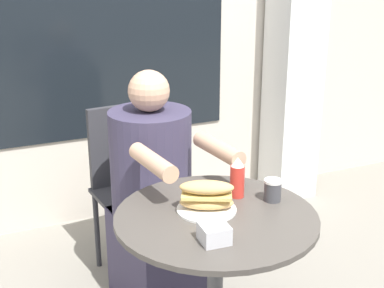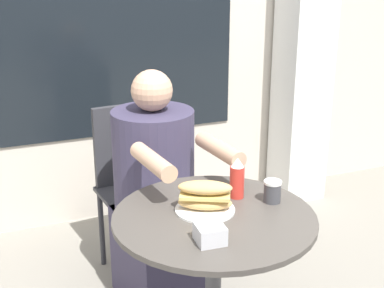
# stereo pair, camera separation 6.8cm
# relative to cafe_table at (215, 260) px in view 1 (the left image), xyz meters

# --- Properties ---
(lattice_pillar) EXTENTS (0.29, 0.29, 2.40)m
(lattice_pillar) POSITION_rel_cafe_table_xyz_m (1.25, 1.36, 0.68)
(lattice_pillar) COLOR silver
(lattice_pillar) RESTS_ON ground_plane
(cafe_table) EXTENTS (0.73, 0.73, 0.71)m
(cafe_table) POSITION_rel_cafe_table_xyz_m (0.00, 0.00, 0.00)
(cafe_table) COLOR #47423D
(cafe_table) RESTS_ON ground_plane
(diner_chair) EXTENTS (0.42, 0.42, 0.87)m
(diner_chair) POSITION_rel_cafe_table_xyz_m (-0.04, 0.91, 0.00)
(diner_chair) COLOR #333338
(diner_chair) RESTS_ON ground_plane
(seated_diner) EXTENTS (0.42, 0.68, 1.12)m
(seated_diner) POSITION_rel_cafe_table_xyz_m (-0.02, 0.56, -0.04)
(seated_diner) COLOR #38334C
(seated_diner) RESTS_ON ground_plane
(sandwich_on_plate) EXTENTS (0.22, 0.22, 0.11)m
(sandwich_on_plate) POSITION_rel_cafe_table_xyz_m (-0.02, 0.04, 0.24)
(sandwich_on_plate) COLOR white
(sandwich_on_plate) RESTS_ON cafe_table
(drink_cup) EXTENTS (0.07, 0.07, 0.08)m
(drink_cup) POSITION_rel_cafe_table_xyz_m (0.25, 0.02, 0.23)
(drink_cup) COLOR #424247
(drink_cup) RESTS_ON cafe_table
(napkin_box) EXTENTS (0.10, 0.10, 0.06)m
(napkin_box) POSITION_rel_cafe_table_xyz_m (-0.09, -0.17, 0.22)
(napkin_box) COLOR silver
(napkin_box) RESTS_ON cafe_table
(condiment_bottle) EXTENTS (0.06, 0.06, 0.16)m
(condiment_bottle) POSITION_rel_cafe_table_xyz_m (0.14, 0.11, 0.26)
(condiment_bottle) COLOR red
(condiment_bottle) RESTS_ON cafe_table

